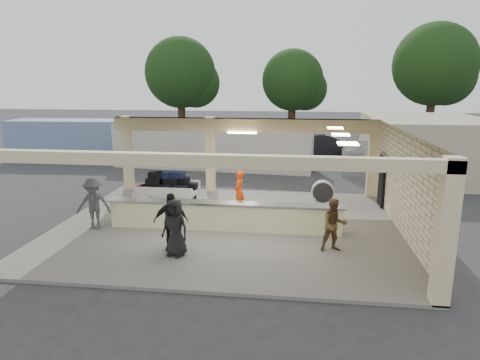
# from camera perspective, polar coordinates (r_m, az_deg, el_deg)

# --- Properties ---
(ground) EXTENTS (120.00, 120.00, 0.00)m
(ground) POSITION_cam_1_polar(r_m,az_deg,el_deg) (15.51, -1.80, -6.32)
(ground) COLOR #2C2C2F
(ground) RESTS_ON ground
(pavilion) EXTENTS (12.01, 10.00, 3.55)m
(pavilion) POSITION_cam_1_polar(r_m,az_deg,el_deg) (15.72, -0.69, -0.91)
(pavilion) COLOR slate
(pavilion) RESTS_ON ground
(baggage_counter) EXTENTS (8.20, 0.58, 0.98)m
(baggage_counter) POSITION_cam_1_polar(r_m,az_deg,el_deg) (14.85, -2.12, -4.82)
(baggage_counter) COLOR beige
(baggage_counter) RESTS_ON pavilion
(luggage_cart) EXTENTS (2.40, 1.49, 1.40)m
(luggage_cart) POSITION_cam_1_polar(r_m,az_deg,el_deg) (17.96, -9.66, -0.84)
(luggage_cart) COLOR silver
(luggage_cart) RESTS_ON pavilion
(drum_fan) EXTENTS (0.95, 0.52, 1.04)m
(drum_fan) POSITION_cam_1_polar(r_m,az_deg,el_deg) (18.01, 10.98, -1.60)
(drum_fan) COLOR silver
(drum_fan) RESTS_ON pavilion
(baggage_handler) EXTENTS (0.36, 0.63, 1.69)m
(baggage_handler) POSITION_cam_1_polar(r_m,az_deg,el_deg) (16.55, -0.12, -1.62)
(baggage_handler) COLOR #E9400C
(baggage_handler) RESTS_ON pavilion
(passenger_a) EXTENTS (0.85, 0.51, 1.63)m
(passenger_a) POSITION_cam_1_polar(r_m,az_deg,el_deg) (13.23, 12.43, -5.91)
(passenger_a) COLOR brown
(passenger_a) RESTS_ON pavilion
(passenger_b) EXTENTS (1.10, 0.60, 1.78)m
(passenger_b) POSITION_cam_1_polar(r_m,az_deg,el_deg) (13.20, -9.20, -5.46)
(passenger_b) COLOR black
(passenger_b) RESTS_ON pavilion
(passenger_c) EXTENTS (1.22, 0.63, 1.80)m
(passenger_c) POSITION_cam_1_polar(r_m,az_deg,el_deg) (15.64, -18.96, -3.03)
(passenger_c) COLOR #444348
(passenger_c) RESTS_ON pavilion
(passenger_d) EXTENTS (0.90, 0.58, 1.72)m
(passenger_d) POSITION_cam_1_polar(r_m,az_deg,el_deg) (12.73, -8.63, -6.30)
(passenger_d) COLOR black
(passenger_d) RESTS_ON pavilion
(car_white_a) EXTENTS (5.06, 2.91, 1.37)m
(car_white_a) POSITION_cam_1_polar(r_m,az_deg,el_deg) (27.97, 18.46, 3.24)
(car_white_a) COLOR silver
(car_white_a) RESTS_ON ground
(car_white_b) EXTENTS (4.88, 3.02, 1.44)m
(car_white_b) POSITION_cam_1_polar(r_m,az_deg,el_deg) (30.36, 25.35, 3.45)
(car_white_b) COLOR silver
(car_white_b) RESTS_ON ground
(car_dark) EXTENTS (4.87, 1.99, 1.59)m
(car_dark) POSITION_cam_1_polar(r_m,az_deg,el_deg) (30.26, 11.27, 4.58)
(car_dark) COLOR black
(car_dark) RESTS_ON ground
(container_white) EXTENTS (12.05, 3.47, 2.57)m
(container_white) POSITION_cam_1_polar(r_m,az_deg,el_deg) (25.76, -3.69, 4.45)
(container_white) COLOR silver
(container_white) RESTS_ON ground
(container_blue) EXTENTS (10.26, 3.03, 2.63)m
(container_blue) POSITION_cam_1_polar(r_m,az_deg,el_deg) (30.17, -19.67, 5.04)
(container_blue) COLOR #738EB8
(container_blue) RESTS_ON ground
(fence) EXTENTS (12.06, 0.06, 2.03)m
(fence) POSITION_cam_1_polar(r_m,az_deg,el_deg) (25.32, 27.24, 2.33)
(fence) COLOR gray
(fence) RESTS_ON ground
(tree_left) EXTENTS (6.60, 6.30, 9.00)m
(tree_left) POSITION_cam_1_polar(r_m,az_deg,el_deg) (39.88, -7.43, 13.63)
(tree_left) COLOR #382619
(tree_left) RESTS_ON ground
(tree_mid) EXTENTS (6.00, 5.60, 8.00)m
(tree_mid) POSITION_cam_1_polar(r_m,az_deg,el_deg) (40.59, 7.49, 12.74)
(tree_mid) COLOR #382619
(tree_mid) RESTS_ON ground
(tree_right) EXTENTS (7.20, 7.00, 10.00)m
(tree_right) POSITION_cam_1_polar(r_m,az_deg,el_deg) (41.38, 24.88, 13.41)
(tree_right) COLOR #382619
(tree_right) RESTS_ON ground
(adjacent_building) EXTENTS (6.00, 8.00, 3.20)m
(adjacent_building) POSITION_cam_1_polar(r_m,az_deg,el_deg) (25.71, 23.48, 4.08)
(adjacent_building) COLOR #BAB194
(adjacent_building) RESTS_ON ground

